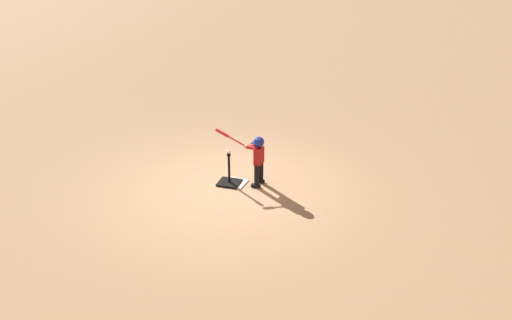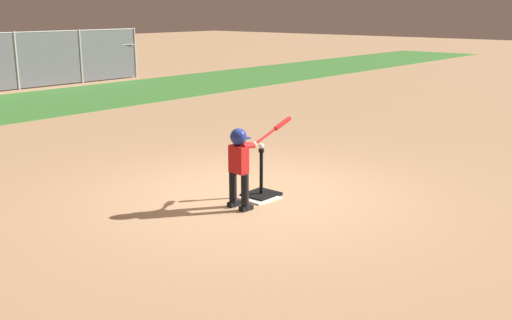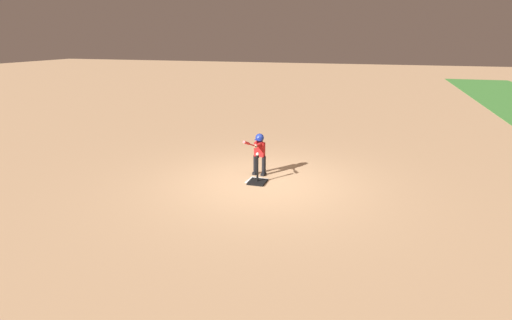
% 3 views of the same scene
% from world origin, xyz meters
% --- Properties ---
extents(ground_plane, '(90.00, 90.00, 0.00)m').
position_xyz_m(ground_plane, '(0.00, 0.00, 0.00)').
color(ground_plane, tan).
extents(home_plate, '(0.47, 0.47, 0.02)m').
position_xyz_m(home_plate, '(-0.07, -0.20, 0.01)').
color(home_plate, white).
rests_on(home_plate, ground_plane).
extents(batting_tee, '(0.45, 0.40, 0.67)m').
position_xyz_m(batting_tee, '(0.03, -0.15, 0.09)').
color(batting_tee, black).
rests_on(batting_tee, ground_plane).
extents(batter_child, '(1.05, 0.34, 1.10)m').
position_xyz_m(batter_child, '(-0.52, -0.28, 0.67)').
color(batter_child, black).
rests_on(batter_child, ground_plane).
extents(baseball, '(0.07, 0.07, 0.07)m').
position_xyz_m(baseball, '(0.03, -0.15, 0.71)').
color(baseball, white).
rests_on(baseball, batting_tee).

